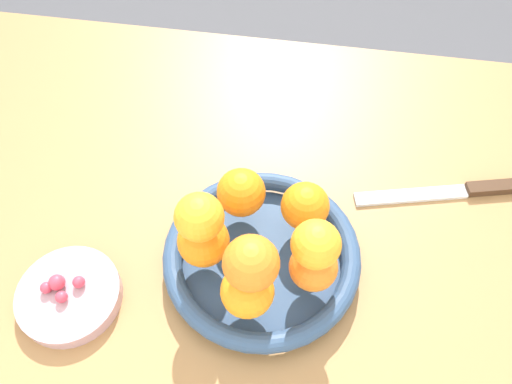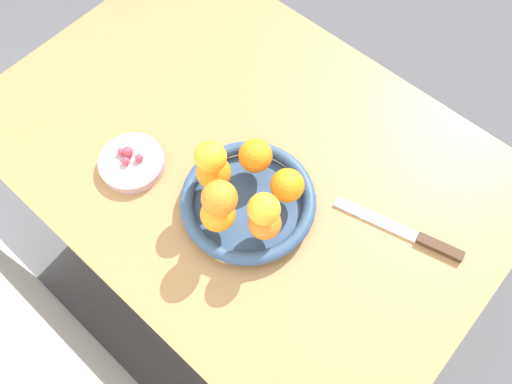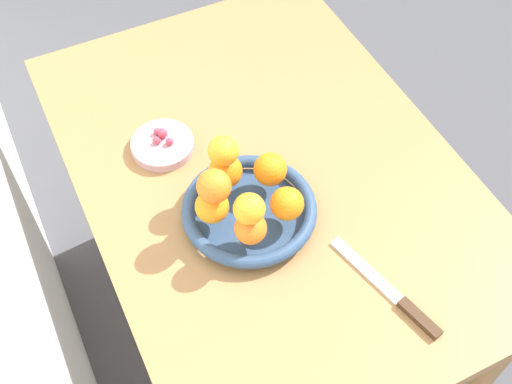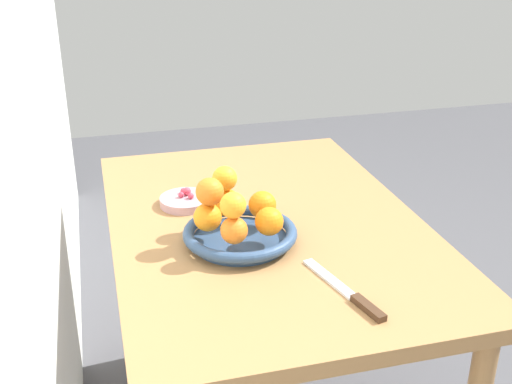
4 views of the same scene
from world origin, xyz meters
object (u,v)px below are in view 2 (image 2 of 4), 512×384
at_px(candy_ball_0, 126,161).
at_px(knife, 409,234).
at_px(orange_6, 264,209).
at_px(candy_ball_3, 139,158).
at_px(orange_1, 265,223).
at_px(orange_2, 287,185).
at_px(orange_7, 219,198).
at_px(candy_dish, 132,163).
at_px(orange_3, 255,156).
at_px(dining_table, 244,170).
at_px(orange_0, 218,214).
at_px(orange_5, 211,157).
at_px(orange_4, 214,173).
at_px(candy_ball_1, 128,152).
at_px(candy_ball_2, 121,151).
at_px(fruit_bowl, 248,201).

bearing_deg(candy_ball_0, knife, -153.20).
bearing_deg(orange_6, knife, -137.43).
bearing_deg(candy_ball_3, orange_6, -170.94).
bearing_deg(orange_1, candy_ball_3, 9.16).
distance_m(orange_2, orange_7, 0.15).
distance_m(orange_6, knife, 0.31).
xyz_separation_m(candy_dish, candy_ball_0, (0.00, 0.01, 0.02)).
relative_size(orange_3, orange_6, 1.14).
xyz_separation_m(dining_table, orange_0, (-0.09, 0.16, 0.16)).
relative_size(orange_1, orange_6, 1.05).
relative_size(orange_6, orange_7, 0.91).
height_order(orange_2, candy_ball_0, orange_2).
xyz_separation_m(candy_dish, orange_5, (-0.17, -0.07, 0.13)).
xyz_separation_m(orange_1, orange_2, (0.02, -0.08, 0.00)).
height_order(orange_4, orange_6, orange_6).
bearing_deg(orange_5, candy_ball_1, 19.29).
distance_m(dining_table, orange_6, 0.30).
height_order(candy_dish, orange_2, orange_2).
bearing_deg(candy_ball_2, fruit_bowl, -161.19).
distance_m(orange_2, orange_6, 0.10).
bearing_deg(candy_ball_2, knife, -155.02).
bearing_deg(orange_6, orange_0, 31.01).
xyz_separation_m(candy_ball_3, knife, (-0.50, -0.24, -0.02)).
height_order(orange_7, knife, orange_7).
height_order(orange_1, orange_7, orange_7).
height_order(orange_3, orange_7, orange_7).
height_order(candy_ball_0, candy_ball_2, same).
distance_m(orange_2, orange_4, 0.14).
bearing_deg(knife, dining_table, 10.91).
height_order(orange_1, candy_ball_3, orange_1).
xyz_separation_m(candy_ball_0, candy_ball_3, (-0.01, -0.02, 0.00)).
height_order(orange_7, candy_ball_3, orange_7).
bearing_deg(orange_2, orange_5, 31.78).
bearing_deg(candy_dish, orange_4, -156.48).
height_order(candy_dish, orange_7, orange_7).
relative_size(orange_6, candy_ball_0, 3.76).
bearing_deg(orange_3, candy_dish, 37.05).
relative_size(orange_4, knife, 0.26).
distance_m(candy_dish, candy_ball_3, 0.03).
distance_m(orange_7, candy_ball_2, 0.28).
bearing_deg(orange_1, dining_table, -35.95).
bearing_deg(orange_0, orange_5, -40.51).
distance_m(orange_1, knife, 0.29).
height_order(orange_5, orange_6, orange_5).
bearing_deg(orange_7, orange_1, -151.52).
height_order(fruit_bowl, orange_3, orange_3).
xyz_separation_m(orange_3, candy_ball_0, (0.20, 0.16, -0.04)).
bearing_deg(candy_dish, dining_table, -129.11).
distance_m(orange_7, candy_ball_1, 0.27).
bearing_deg(orange_2, candy_dish, 26.61).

